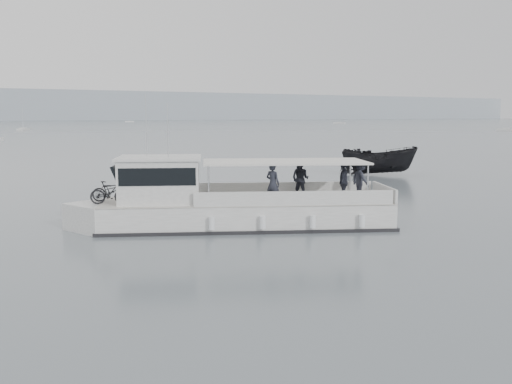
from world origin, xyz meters
TOP-DOWN VIEW (x-y plane):
  - ground at (0.00, 0.00)m, footprint 1400.00×1400.00m
  - tour_boat at (2.02, -0.15)m, footprint 14.52×8.93m
  - dark_motorboat at (24.35, 13.85)m, footprint 6.62×5.82m

SIDE VIEW (x-z plane):
  - ground at x=0.00m, z-range 0.00..0.00m
  - tour_boat at x=2.02m, z-range -2.13..4.21m
  - dark_motorboat at x=24.35m, z-range 0.00..2.49m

